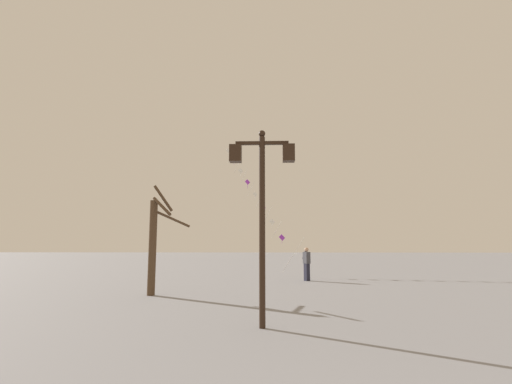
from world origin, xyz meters
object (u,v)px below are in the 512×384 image
Objects in this scene: twin_lantern_lamp_post at (262,188)px; bare_tree at (154,242)px; kite_train at (256,196)px; kite_flyer at (307,263)px.

bare_tree is at bearing 126.89° from twin_lantern_lamp_post.
kite_train is 5.66× the size of kite_flyer.
kite_train is at bearing 74.88° from bare_tree.
bare_tree is at bearing -105.12° from kite_train.
twin_lantern_lamp_post reaches higher than bare_tree.
kite_train reaches higher than kite_flyer.
twin_lantern_lamp_post is 0.47× the size of kite_train.
kite_flyer is (2.04, 11.74, -2.25)m from twin_lantern_lamp_post.
twin_lantern_lamp_post is 2.65× the size of kite_flyer.
kite_flyer is 0.42× the size of bare_tree.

